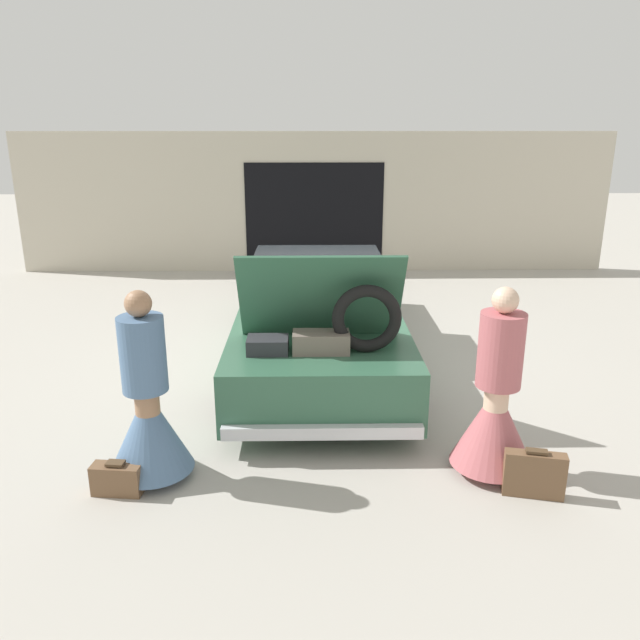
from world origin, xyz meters
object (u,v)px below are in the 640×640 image
person_left (148,414)px  suitcase_beside_right_person (534,474)px  car (318,314)px  suitcase_beside_left_person (117,479)px  person_right (495,410)px

person_left → suitcase_beside_right_person: person_left is taller
person_left → car: bearing=146.3°
person_left → suitcase_beside_left_person: (-0.23, -0.27, -0.46)m
person_right → suitcase_beside_right_person: bearing=-151.7°
suitcase_beside_left_person → suitcase_beside_right_person: suitcase_beside_right_person is taller
car → person_right: bearing=-62.8°
car → suitcase_beside_left_person: (-1.71, -3.18, -0.45)m
car → suitcase_beside_left_person: 3.64m
car → suitcase_beside_right_person: bearing=-62.2°
person_right → car: bearing=23.8°
car → suitcase_beside_right_person: (1.72, -3.27, -0.39)m
car → person_right: (1.48, -2.88, 0.00)m
suitcase_beside_left_person → suitcase_beside_right_person: (3.44, -0.09, 0.06)m
car → suitcase_beside_left_person: size_ratio=12.51×
person_left → suitcase_beside_left_person: 0.58m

